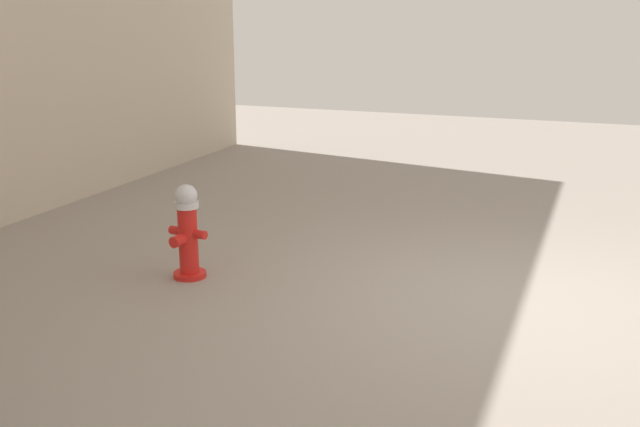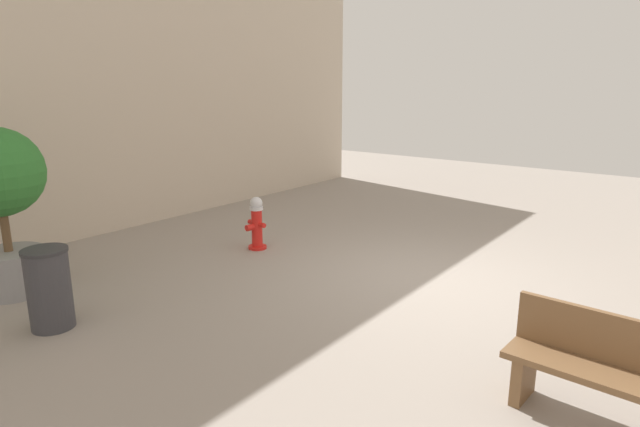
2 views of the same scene
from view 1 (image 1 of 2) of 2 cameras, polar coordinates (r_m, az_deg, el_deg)
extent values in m
plane|color=gray|center=(6.88, 14.29, -6.64)|extent=(23.40, 23.40, 0.00)
cylinder|color=red|center=(7.40, -9.86, -4.58)|extent=(0.32, 0.32, 0.05)
cylinder|color=red|center=(7.29, -9.99, -2.01)|extent=(0.19, 0.19, 0.64)
cylinder|color=silver|center=(7.19, -10.11, 0.66)|extent=(0.23, 0.23, 0.06)
sphere|color=silver|center=(7.17, -10.15, 1.35)|extent=(0.21, 0.21, 0.21)
cylinder|color=red|center=(7.19, -9.14, -1.58)|extent=(0.14, 0.10, 0.08)
cylinder|color=red|center=(7.35, -10.87, -1.28)|extent=(0.14, 0.10, 0.08)
cylinder|color=red|center=(7.17, -10.75, -2.05)|extent=(0.12, 0.15, 0.11)
camera|label=2|loc=(2.64, 120.71, -1.05)|focal=29.76mm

